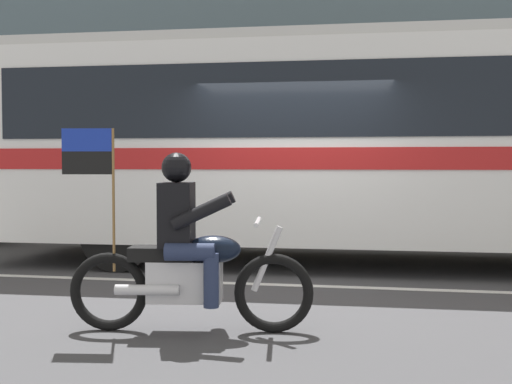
# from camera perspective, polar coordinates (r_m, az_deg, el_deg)

# --- Properties ---
(ground_plane) EXTENTS (60.00, 60.00, 0.00)m
(ground_plane) POSITION_cam_1_polar(r_m,az_deg,el_deg) (8.41, 3.40, -7.50)
(ground_plane) COLOR #3D3D3F
(sidewalk_curb) EXTENTS (28.00, 3.80, 0.15)m
(sidewalk_curb) POSITION_cam_1_polar(r_m,az_deg,el_deg) (13.43, 5.96, -3.39)
(sidewalk_curb) COLOR #A39E93
(sidewalk_curb) RESTS_ON ground_plane
(lane_center_stripe) EXTENTS (26.60, 0.14, 0.01)m
(lane_center_stripe) POSITION_cam_1_polar(r_m,az_deg,el_deg) (7.83, 2.88, -8.24)
(lane_center_stripe) COLOR silver
(lane_center_stripe) RESTS_ON ground_plane
(transit_bus) EXTENTS (10.77, 2.79, 3.22)m
(transit_bus) POSITION_cam_1_polar(r_m,az_deg,el_deg) (9.43, 9.91, 5.05)
(transit_bus) COLOR white
(transit_bus) RESTS_ON ground_plane
(motorcycle_with_rider) EXTENTS (2.18, 0.68, 1.78)m
(motorcycle_with_rider) POSITION_cam_1_polar(r_m,az_deg,el_deg) (5.65, -6.08, -5.65)
(motorcycle_with_rider) COLOR black
(motorcycle_with_rider) RESTS_ON ground_plane
(fire_hydrant) EXTENTS (0.22, 0.30, 0.75)m
(fire_hydrant) POSITION_cam_1_polar(r_m,az_deg,el_deg) (14.05, -17.58, -1.42)
(fire_hydrant) COLOR red
(fire_hydrant) RESTS_ON sidewalk_curb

